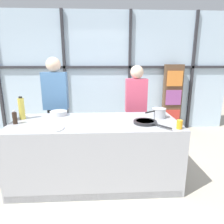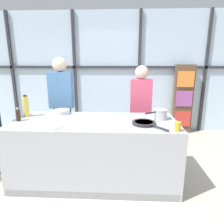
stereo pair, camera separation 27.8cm
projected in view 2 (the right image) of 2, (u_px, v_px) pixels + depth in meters
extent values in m
plane|color=#BCB29E|center=(96.00, 178.00, 2.95)|extent=(18.00, 18.00, 0.00)
cube|color=silver|center=(107.00, 73.00, 4.81)|extent=(6.40, 0.04, 2.80)
cube|color=#2D2D33|center=(107.00, 67.00, 4.72)|extent=(6.40, 0.06, 0.06)
cube|color=#2D2D33|center=(13.00, 73.00, 4.87)|extent=(0.06, 0.06, 2.80)
cube|color=#2D2D33|center=(75.00, 73.00, 4.80)|extent=(0.06, 0.06, 2.80)
cube|color=#2D2D33|center=(139.00, 73.00, 4.72)|extent=(0.06, 0.06, 2.80)
cube|color=#2D2D33|center=(205.00, 73.00, 4.65)|extent=(0.06, 0.06, 2.80)
cube|color=brown|center=(183.00, 99.00, 4.69)|extent=(0.43, 0.16, 1.61)
cube|color=red|center=(182.00, 119.00, 4.71)|extent=(0.36, 0.03, 0.35)
cube|color=#994C93|center=(184.00, 99.00, 4.59)|extent=(0.36, 0.03, 0.35)
cube|color=orange|center=(186.00, 79.00, 4.48)|extent=(0.36, 0.03, 0.35)
cube|color=#A8AAB2|center=(95.00, 151.00, 2.84)|extent=(2.24, 0.93, 0.89)
cube|color=black|center=(152.00, 122.00, 2.69)|extent=(0.52, 0.52, 0.01)
cube|color=black|center=(91.00, 195.00, 2.50)|extent=(2.20, 0.03, 0.10)
cylinder|color=#38383D|center=(144.00, 125.00, 2.57)|extent=(0.13, 0.13, 0.01)
cylinder|color=#38383D|center=(163.00, 125.00, 2.56)|extent=(0.13, 0.13, 0.01)
cylinder|color=#38383D|center=(142.00, 119.00, 2.82)|extent=(0.13, 0.13, 0.01)
cylinder|color=#38383D|center=(160.00, 119.00, 2.80)|extent=(0.13, 0.13, 0.01)
cylinder|color=black|center=(68.00, 131.00, 3.68)|extent=(0.13, 0.13, 0.87)
cylinder|color=black|center=(59.00, 130.00, 3.69)|extent=(0.13, 0.13, 0.87)
cube|color=#4C7AAD|center=(61.00, 90.00, 3.50)|extent=(0.41, 0.19, 0.63)
sphere|color=beige|center=(59.00, 65.00, 3.39)|extent=(0.24, 0.24, 0.24)
cylinder|color=black|center=(144.00, 134.00, 3.62)|extent=(0.12, 0.12, 0.81)
cylinder|color=black|center=(135.00, 133.00, 3.63)|extent=(0.12, 0.12, 0.81)
cube|color=#DB4C6B|center=(141.00, 96.00, 3.45)|extent=(0.37, 0.17, 0.58)
sphere|color=beige|center=(142.00, 72.00, 3.35)|extent=(0.23, 0.23, 0.23)
cylinder|color=#232326|center=(144.00, 123.00, 2.57)|extent=(0.30, 0.30, 0.03)
cylinder|color=#B26B2D|center=(144.00, 122.00, 2.57)|extent=(0.24, 0.24, 0.01)
cylinder|color=#232326|center=(160.00, 128.00, 2.35)|extent=(0.17, 0.20, 0.02)
cylinder|color=silver|center=(160.00, 114.00, 2.79)|extent=(0.19, 0.19, 0.14)
cylinder|color=silver|center=(160.00, 110.00, 2.77)|extent=(0.20, 0.20, 0.01)
cylinder|color=black|center=(150.00, 113.00, 2.68)|extent=(0.15, 0.11, 0.02)
cylinder|color=white|center=(51.00, 127.00, 2.46)|extent=(0.26, 0.26, 0.01)
cylinder|color=silver|center=(62.00, 112.00, 3.08)|extent=(0.25, 0.25, 0.06)
cylinder|color=#4C4C51|center=(61.00, 110.00, 3.07)|extent=(0.21, 0.21, 0.01)
cylinder|color=#E0CC4C|center=(26.00, 107.00, 2.90)|extent=(0.08, 0.08, 0.30)
cylinder|color=black|center=(25.00, 96.00, 2.86)|extent=(0.05, 0.05, 0.02)
cylinder|color=#332319|center=(18.00, 115.00, 2.70)|extent=(0.06, 0.06, 0.15)
sphere|color=#B2B2B7|center=(17.00, 109.00, 2.67)|extent=(0.03, 0.03, 0.03)
cylinder|color=orange|center=(178.00, 127.00, 2.31)|extent=(0.07, 0.07, 0.11)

